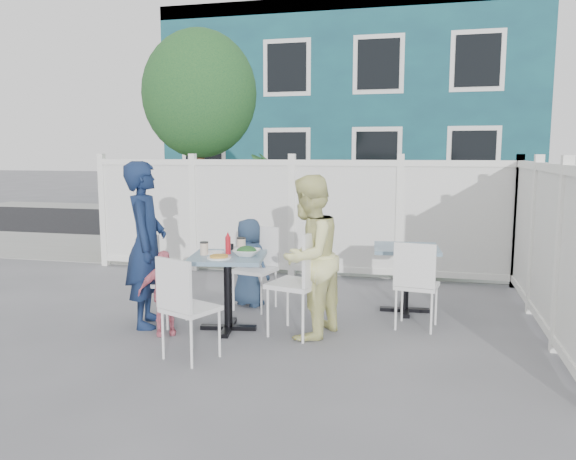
% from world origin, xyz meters
% --- Properties ---
extents(ground, '(80.00, 80.00, 0.00)m').
position_xyz_m(ground, '(0.00, 0.00, 0.00)').
color(ground, slate).
extents(near_sidewalk, '(24.00, 2.60, 0.01)m').
position_xyz_m(near_sidewalk, '(0.00, 3.80, 0.01)').
color(near_sidewalk, gray).
rests_on(near_sidewalk, ground).
extents(street, '(24.00, 5.00, 0.01)m').
position_xyz_m(street, '(0.00, 7.50, 0.00)').
color(street, black).
rests_on(street, ground).
extents(far_sidewalk, '(24.00, 1.60, 0.01)m').
position_xyz_m(far_sidewalk, '(0.00, 10.60, 0.01)').
color(far_sidewalk, gray).
rests_on(far_sidewalk, ground).
extents(building, '(11.00, 6.00, 6.00)m').
position_xyz_m(building, '(-0.50, 14.00, 3.00)').
color(building, '#18414E').
rests_on(building, ground).
extents(fence_back, '(5.86, 0.08, 1.60)m').
position_xyz_m(fence_back, '(0.10, 2.40, 0.78)').
color(fence_back, white).
rests_on(fence_back, ground).
extents(fence_right, '(0.08, 3.66, 1.60)m').
position_xyz_m(fence_right, '(3.00, 0.60, 0.78)').
color(fence_right, white).
rests_on(fence_right, ground).
extents(tree, '(1.80, 1.62, 3.59)m').
position_xyz_m(tree, '(-1.60, 3.30, 2.59)').
color(tree, '#382316').
rests_on(tree, ground).
extents(utility_cabinet, '(0.80, 0.61, 1.38)m').
position_xyz_m(utility_cabinet, '(-2.29, 4.00, 0.69)').
color(utility_cabinet, gold).
rests_on(utility_cabinet, ground).
extents(potted_shrub_a, '(1.04, 1.04, 1.68)m').
position_xyz_m(potted_shrub_a, '(-0.34, 3.10, 0.84)').
color(potted_shrub_a, '#144021').
rests_on(potted_shrub_a, ground).
extents(potted_shrub_b, '(1.40, 1.21, 1.54)m').
position_xyz_m(potted_shrub_b, '(1.86, 3.00, 0.77)').
color(potted_shrub_b, '#144021').
rests_on(potted_shrub_b, ground).
extents(main_table, '(0.80, 0.80, 0.73)m').
position_xyz_m(main_table, '(0.06, -0.09, 0.57)').
color(main_table, '#466C7E').
rests_on(main_table, ground).
extents(spare_table, '(0.73, 0.73, 0.71)m').
position_xyz_m(spare_table, '(1.70, 0.95, 0.55)').
color(spare_table, '#466C7E').
rests_on(spare_table, ground).
extents(chair_left, '(0.43, 0.44, 0.86)m').
position_xyz_m(chair_left, '(-0.71, -0.04, 0.50)').
color(chair_left, white).
rests_on(chair_left, ground).
extents(chair_right, '(0.53, 0.54, 0.99)m').
position_xyz_m(chair_right, '(0.80, -0.09, 0.58)').
color(chair_right, white).
rests_on(chair_right, ground).
extents(chair_back, '(0.48, 0.46, 0.89)m').
position_xyz_m(chair_back, '(0.11, 0.74, 0.52)').
color(chair_back, white).
rests_on(chair_back, ground).
extents(chair_near, '(0.51, 0.50, 0.87)m').
position_xyz_m(chair_near, '(-0.01, -0.95, 0.50)').
color(chair_near, white).
rests_on(chair_near, ground).
extents(chair_spare, '(0.44, 0.43, 0.86)m').
position_xyz_m(chair_spare, '(1.81, 0.33, 0.50)').
color(chair_spare, white).
rests_on(chair_spare, ground).
extents(man, '(0.55, 0.68, 1.62)m').
position_xyz_m(man, '(-0.76, -0.13, 0.81)').
color(man, '#132244').
rests_on(man, ground).
extents(woman, '(0.75, 0.86, 1.50)m').
position_xyz_m(woman, '(0.85, -0.09, 0.75)').
color(woman, '#DCDB42').
rests_on(woman, ground).
extents(boy, '(0.56, 0.47, 0.98)m').
position_xyz_m(boy, '(-0.01, 0.79, 0.49)').
color(boy, navy).
rests_on(boy, ground).
extents(toddler, '(0.50, 0.41, 0.80)m').
position_xyz_m(toddler, '(-0.48, -0.36, 0.40)').
color(toddler, '#DA6D81').
rests_on(toddler, ground).
extents(plate_main, '(0.23, 0.23, 0.01)m').
position_xyz_m(plate_main, '(0.04, -0.26, 0.74)').
color(plate_main, white).
rests_on(plate_main, main_table).
extents(plate_side, '(0.20, 0.20, 0.01)m').
position_xyz_m(plate_side, '(-0.10, -0.02, 0.74)').
color(plate_side, white).
rests_on(plate_side, main_table).
extents(salad_bowl, '(0.26, 0.26, 0.06)m').
position_xyz_m(salad_bowl, '(0.25, -0.07, 0.76)').
color(salad_bowl, white).
rests_on(salad_bowl, main_table).
extents(coffee_cup_a, '(0.08, 0.08, 0.12)m').
position_xyz_m(coffee_cup_a, '(-0.16, -0.12, 0.79)').
color(coffee_cup_a, beige).
rests_on(coffee_cup_a, main_table).
extents(coffee_cup_b, '(0.08, 0.08, 0.13)m').
position_xyz_m(coffee_cup_b, '(0.12, 0.15, 0.79)').
color(coffee_cup_b, beige).
rests_on(coffee_cup_b, main_table).
extents(ketchup_bottle, '(0.05, 0.05, 0.17)m').
position_xyz_m(ketchup_bottle, '(0.05, -0.02, 0.81)').
color(ketchup_bottle, red).
rests_on(ketchup_bottle, main_table).
extents(salt_shaker, '(0.03, 0.03, 0.07)m').
position_xyz_m(salt_shaker, '(-0.03, 0.13, 0.77)').
color(salt_shaker, white).
rests_on(salt_shaker, main_table).
extents(pepper_shaker, '(0.03, 0.03, 0.07)m').
position_xyz_m(pepper_shaker, '(0.01, 0.20, 0.76)').
color(pepper_shaker, black).
rests_on(pepper_shaker, main_table).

